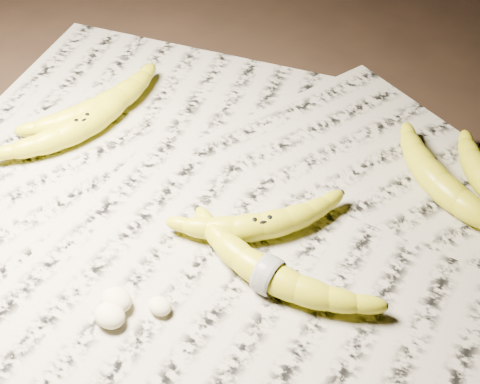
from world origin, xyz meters
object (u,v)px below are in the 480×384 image
Objects in this scene: banana_left_a at (82,124)px; banana_upper_a at (441,183)px; banana_taped at (268,273)px; banana_center at (262,224)px; banana_left_b at (100,106)px.

banana_left_a is 0.47m from banana_upper_a.
banana_taped is (0.35, -0.06, -0.00)m from banana_left_a.
banana_taped is 1.09× the size of banana_upper_a.
banana_left_a is 0.30m from banana_center.
banana_left_b and banana_upper_a have the same top height.
banana_upper_a is (0.45, 0.13, 0.00)m from banana_left_b.
banana_left_b reaches higher than banana_center.
banana_taped reaches higher than banana_center.
banana_taped is (0.35, -0.11, -0.00)m from banana_left_b.
banana_center is 0.07m from banana_taped.
banana_left_a is at bearing -130.78° from banana_upper_a.
banana_left_b is at bearing 122.57° from banana_center.
banana_upper_a is (0.44, 0.18, 0.00)m from banana_left_a.
banana_left_a is 1.06× the size of banana_left_b.
banana_left_a is at bearing -157.40° from banana_left_b.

